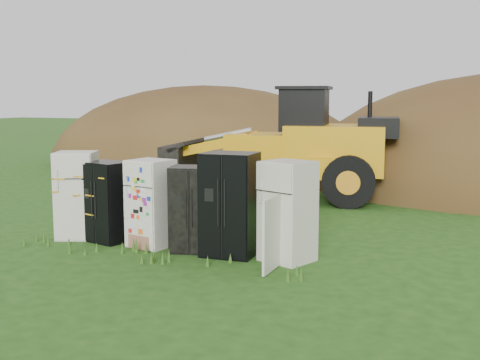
{
  "coord_description": "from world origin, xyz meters",
  "views": [
    {
      "loc": [
        5.87,
        -10.27,
        3.01
      ],
      "look_at": [
        0.59,
        2.0,
        1.16
      ],
      "focal_mm": 45.0,
      "sensor_mm": 36.0,
      "label": 1
    }
  ],
  "objects": [
    {
      "name": "fridge_dark_mid",
      "position": [
        0.46,
        -0.0,
        0.84
      ],
      "size": [
        1.0,
        0.89,
        1.67
      ],
      "primitive_type": null,
      "rotation": [
        0.0,
        0.0,
        0.25
      ],
      "color": "black",
      "rests_on": "ground"
    },
    {
      "name": "ground",
      "position": [
        0.0,
        0.0,
        0.0
      ],
      "size": [
        120.0,
        120.0,
        0.0
      ],
      "primitive_type": "plane",
      "color": "#1F4913",
      "rests_on": "ground"
    },
    {
      "name": "fridge_sticker",
      "position": [
        -0.5,
        -0.0,
        0.88
      ],
      "size": [
        0.9,
        0.85,
        1.77
      ],
      "primitive_type": null,
      "rotation": [
        0.0,
        0.0,
        -0.18
      ],
      "color": "white",
      "rests_on": "ground"
    },
    {
      "name": "fridge_black_right",
      "position": [
        1.24,
        -0.01,
        0.99
      ],
      "size": [
        1.05,
        0.89,
        1.97
      ],
      "primitive_type": null,
      "rotation": [
        0.0,
        0.0,
        0.08
      ],
      "color": "black",
      "rests_on": "ground"
    },
    {
      "name": "fridge_black_side",
      "position": [
        -1.57,
        0.02,
        0.84
      ],
      "size": [
        1.0,
        0.86,
        1.68
      ],
      "primitive_type": null,
      "rotation": [
        0.0,
        0.0,
        -0.22
      ],
      "color": "black",
      "rests_on": "ground"
    },
    {
      "name": "fridge_leftmost",
      "position": [
        -2.35,
        0.01,
        0.93
      ],
      "size": [
        1.07,
        1.05,
        1.86
      ],
      "primitive_type": null,
      "rotation": [
        0.0,
        0.0,
        0.42
      ],
      "color": "silver",
      "rests_on": "ground"
    },
    {
      "name": "dirt_mound_left",
      "position": [
        -6.21,
        13.75,
        0.0
      ],
      "size": [
        14.69,
        11.02,
        7.06
      ],
      "primitive_type": "ellipsoid",
      "color": "#462C16",
      "rests_on": "ground"
    },
    {
      "name": "wheel_loader",
      "position": [
        -0.19,
        6.54,
        1.66
      ],
      "size": [
        7.23,
        3.87,
        3.32
      ],
      "primitive_type": null,
      "rotation": [
        0.0,
        0.0,
        0.17
      ],
      "color": "orange",
      "rests_on": "ground"
    },
    {
      "name": "fridge_open_door",
      "position": [
        2.39,
        0.04,
        0.93
      ],
      "size": [
        1.06,
        1.02,
        1.85
      ],
      "primitive_type": null,
      "rotation": [
        0.0,
        0.0,
        -0.35
      ],
      "color": "silver",
      "rests_on": "ground"
    }
  ]
}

